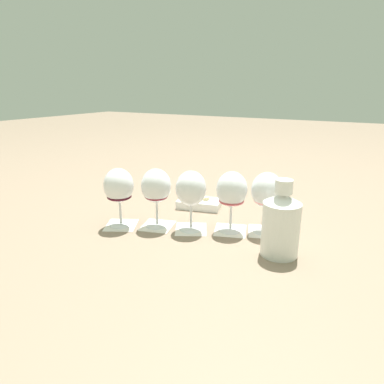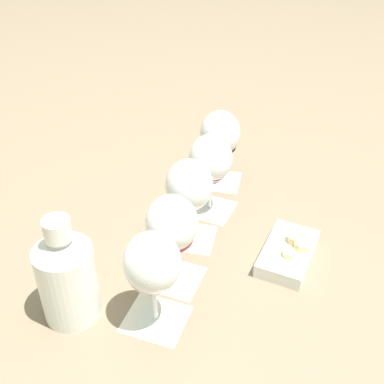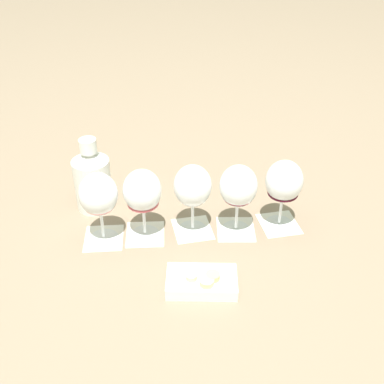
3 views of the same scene
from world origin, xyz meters
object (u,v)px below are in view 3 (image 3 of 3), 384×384
Objects in this scene: wine_glass_2 at (192,189)px; snack_dish at (202,282)px; wine_glass_0 at (99,197)px; ceramic_vase at (92,179)px; wine_glass_1 at (142,193)px; wine_glass_4 at (284,183)px; wine_glass_3 at (238,189)px.

snack_dish is (0.08, -0.20, -0.11)m from wine_glass_2.
wine_glass_0 is at bearing -155.38° from wine_glass_2.
wine_glass_1 is at bearing -25.28° from ceramic_vase.
wine_glass_0 is at bearing 160.31° from snack_dish.
wine_glass_1 is 0.12m from wine_glass_2.
wine_glass_1 is 1.00× the size of wine_glass_4.
wine_glass_0 is 0.35m from wine_glass_3.
wine_glass_1 is 0.27m from snack_dish.
ceramic_vase is 0.44m from snack_dish.
ceramic_vase reaches higher than wine_glass_1.
wine_glass_1 is 0.20m from ceramic_vase.
wine_glass_2 reaches higher than snack_dish.
ceramic_vase is 1.19× the size of snack_dish.
snack_dish is (0.19, -0.15, -0.11)m from wine_glass_1.
wine_glass_0 is 0.16m from ceramic_vase.
wine_glass_3 is (0.32, 0.13, -0.00)m from wine_glass_0.
wine_glass_2 is 0.90× the size of ceramic_vase.
wine_glass_2 is 0.12m from wine_glass_3.
wine_glass_1 is at bearing -157.67° from wine_glass_4.
wine_glass_0 and wine_glass_2 have the same top height.
wine_glass_3 is at bearing 21.38° from wine_glass_0.
wine_glass_0 is 0.23m from wine_glass_2.
wine_glass_2 is 0.23m from wine_glass_4.
ceramic_vase is at bearing 179.78° from wine_glass_3.
wine_glass_3 is 1.07× the size of snack_dish.
wine_glass_0 is 1.00× the size of wine_glass_3.
wine_glass_1 is 1.07× the size of snack_dish.
ceramic_vase is at bearing 173.89° from wine_glass_2.
wine_glass_4 is 0.90× the size of ceramic_vase.
wine_glass_1 and wine_glass_2 have the same top height.
wine_glass_2 is at bearing -159.20° from wine_glass_4.
wine_glass_2 is 1.07× the size of snack_dish.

